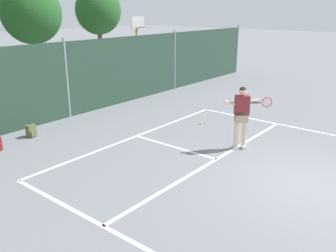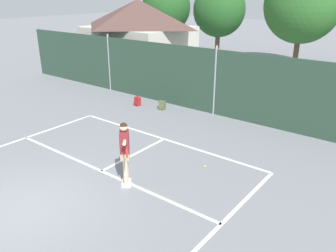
# 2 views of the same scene
# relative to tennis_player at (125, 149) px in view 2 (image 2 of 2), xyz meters

# --- Properties ---
(ground_plane) EXTENTS (120.00, 120.00, 0.00)m
(ground_plane) POSITION_rel_tennis_player_xyz_m (-1.14, -2.38, -1.11)
(ground_plane) COLOR slate
(court_markings) EXTENTS (8.30, 11.10, 0.01)m
(court_markings) POSITION_rel_tennis_player_xyz_m (-1.14, -1.73, -1.11)
(court_markings) COLOR white
(court_markings) RESTS_ON ground
(chainlink_fence) EXTENTS (26.09, 0.09, 2.96)m
(chainlink_fence) POSITION_rel_tennis_player_xyz_m (-1.14, 6.62, 0.30)
(chainlink_fence) COLOR #284233
(chainlink_fence) RESTS_ON ground
(clubhouse_building) EXTENTS (6.34, 5.29, 4.57)m
(clubhouse_building) POSITION_rel_tennis_player_xyz_m (-9.03, 10.50, 1.26)
(clubhouse_building) COLOR beige
(clubhouse_building) RESTS_ON ground
(treeline_backdrop) EXTENTS (27.61, 4.54, 6.71)m
(treeline_backdrop) POSITION_rel_tennis_player_xyz_m (-2.14, 18.35, 2.74)
(treeline_backdrop) COLOR brown
(treeline_backdrop) RESTS_ON ground
(tennis_player) EXTENTS (1.07, 1.04, 1.85)m
(tennis_player) POSITION_rel_tennis_player_xyz_m (0.00, 0.00, 0.00)
(tennis_player) COLOR silver
(tennis_player) RESTS_ON ground
(tennis_ball) EXTENTS (0.07, 0.07, 0.07)m
(tennis_ball) POSITION_rel_tennis_player_xyz_m (1.18, 2.19, -1.08)
(tennis_ball) COLOR #CCE033
(tennis_ball) RESTS_ON ground
(backpack_red) EXTENTS (0.30, 0.27, 0.46)m
(backpack_red) POSITION_rel_tennis_player_xyz_m (-4.59, 5.45, -0.92)
(backpack_red) COLOR maroon
(backpack_red) RESTS_ON ground
(backpack_olive) EXTENTS (0.31, 0.28, 0.46)m
(backpack_olive) POSITION_rel_tennis_player_xyz_m (-3.31, 5.71, -0.92)
(backpack_olive) COLOR #566038
(backpack_olive) RESTS_ON ground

